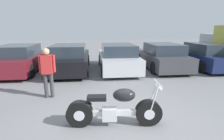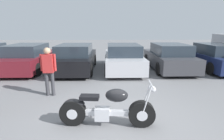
# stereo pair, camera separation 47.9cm
# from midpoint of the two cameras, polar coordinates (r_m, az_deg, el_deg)

# --- Properties ---
(ground_plane) EXTENTS (60.00, 60.00, 0.00)m
(ground_plane) POSITION_cam_midpoint_polar(r_m,az_deg,el_deg) (4.53, 0.65, -16.47)
(ground_plane) COLOR slate
(motorcycle) EXTENTS (2.25, 0.63, 1.06)m
(motorcycle) POSITION_cam_midpoint_polar(r_m,az_deg,el_deg) (4.18, -2.84, -12.61)
(motorcycle) COLOR black
(motorcycle) RESTS_ON ground_plane
(parked_car_maroon) EXTENTS (1.95, 4.31, 1.42)m
(parked_car_maroon) POSITION_cam_midpoint_polar(r_m,az_deg,el_deg) (10.38, -28.89, 3.07)
(parked_car_maroon) COLOR maroon
(parked_car_maroon) RESTS_ON ground_plane
(parked_car_black) EXTENTS (1.95, 4.31, 1.42)m
(parked_car_black) POSITION_cam_midpoint_polar(r_m,az_deg,el_deg) (9.56, -14.96, 3.54)
(parked_car_black) COLOR black
(parked_car_black) RESTS_ON ground_plane
(parked_car_silver) EXTENTS (1.95, 4.31, 1.42)m
(parked_car_silver) POSITION_cam_midpoint_polar(r_m,az_deg,el_deg) (9.49, 0.42, 3.94)
(parked_car_silver) COLOR #BCBCC1
(parked_car_silver) RESTS_ON ground_plane
(parked_car_dark_grey) EXTENTS (1.95, 4.31, 1.42)m
(parked_car_dark_grey) POSITION_cam_midpoint_polar(r_m,az_deg,el_deg) (10.25, 14.64, 4.22)
(parked_car_dark_grey) COLOR #3D3D42
(parked_car_dark_grey) RESTS_ON ground_plane
(parked_car_navy) EXTENTS (1.95, 4.31, 1.42)m
(parked_car_navy) POSITION_cam_midpoint_polar(r_m,az_deg,el_deg) (11.35, 26.89, 4.07)
(parked_car_navy) COLOR #19234C
(parked_car_navy) RESTS_ON ground_plane
(person_standing) EXTENTS (0.52, 0.22, 1.65)m
(person_standing) POSITION_cam_midpoint_polar(r_m,az_deg,el_deg) (6.08, -22.50, 0.30)
(person_standing) COLOR #38383D
(person_standing) RESTS_ON ground_plane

